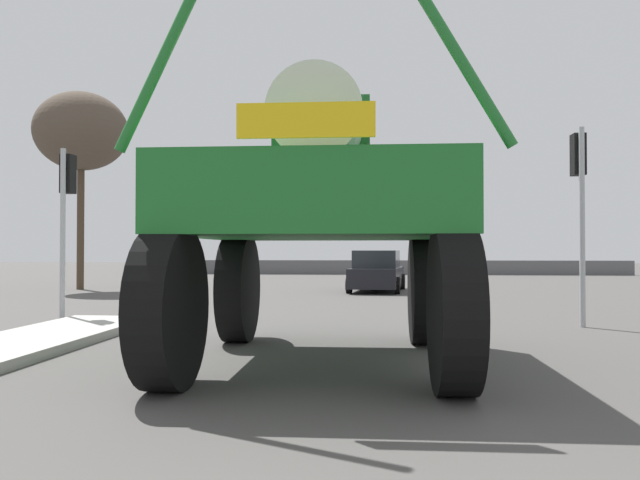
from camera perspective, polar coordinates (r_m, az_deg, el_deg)
The scene contains 7 objects.
ground_plane at distance 19.48m, azimuth 4.67°, elevation -5.41°, with size 120.00×120.00×0.00m, color #4C4947.
oversize_sprayer at distance 8.59m, azimuth 0.16°, elevation 2.35°, with size 4.27×5.45×4.46m.
sedan_ahead at distance 23.60m, azimuth 5.15°, elevation -2.90°, with size 2.23×4.26×1.52m.
traffic_signal_near_left at distance 14.69m, azimuth -21.87°, elevation 3.71°, with size 0.24×0.54×3.69m.
traffic_signal_near_right at distance 13.76m, azimuth 22.33°, elevation 4.88°, with size 0.24×0.54×3.97m.
bare_tree_left at distance 26.77m, azimuth -20.72°, elevation 9.09°, with size 3.59×3.59×7.72m.
roadside_barrier at distance 40.06m, azimuth 4.80°, elevation -2.48°, with size 31.72×0.24×0.90m, color #59595B.
Camera 1 is at (0.09, -1.42, 1.51)m, focal length 35.51 mm.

